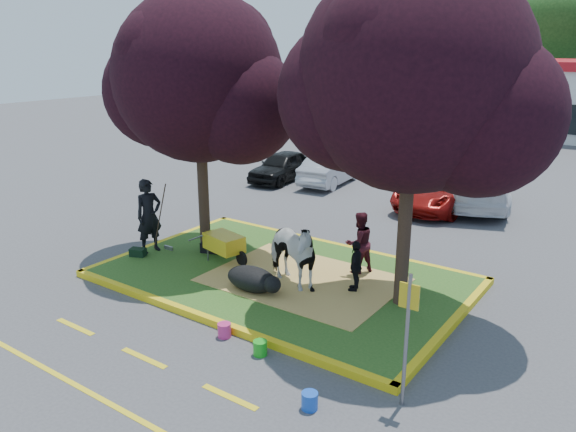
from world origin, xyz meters
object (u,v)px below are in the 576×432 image
Objects in this scene: handler at (149,216)px; bucket_green at (260,348)px; cow at (289,252)px; wheelbarrow at (224,243)px; calf at (252,279)px; car_black at (282,166)px; sign_post at (407,328)px; bucket_pink at (224,330)px; car_silver at (332,169)px; bucket_blue at (310,401)px.

handler is 5.85m from bucket_green.
wheelbarrow is at bearing 101.15° from cow.
calf is 0.36× the size of car_black.
cow is at bearing 146.15° from sign_post.
cow is 6.88× the size of bucket_green.
cow is 6.77× the size of bucket_pink.
cow is 1.03× the size of wheelbarrow.
calf is at bearing 105.73° from car_silver.
bucket_green is at bearing 153.17° from bucket_blue.
bucket_pink is 12.58m from car_silver.
bucket_green is (-2.68, -0.11, -1.19)m from sign_post.
sign_post is at bearing 39.27° from bucket_blue.
sign_post is 15.00m from car_black.
bucket_blue is (4.85, -3.59, -0.48)m from wheelbarrow.
wheelbarrow reaches higher than calf.
sign_post is 8.01× the size of bucket_green.
calf is at bearing 112.00° from bucket_pink.
handler reaches higher than bucket_green.
bucket_blue is (2.52, -0.92, -0.00)m from bucket_pink.
handler is 0.52× the size of car_silver.
bucket_green is (3.28, -2.80, -0.49)m from wheelbarrow.
calf is 2.46m from bucket_green.
handler is 6.94× the size of bucket_pink.
calf reaches higher than bucket_blue.
bucket_blue is at bearing -99.71° from handler.
calf is at bearing 132.03° from bucket_green.
car_silver is at bearing 86.94° from calf.
wheelbarrow is 6.69× the size of bucket_green.
bucket_pink is 2.68m from bucket_blue.
calf is 4.51× the size of bucket_blue.
calf is 0.65× the size of handler.
calf is 4.73m from sign_post.
bucket_green is at bearing -179.31° from sign_post.
sign_post reaches higher than bucket_pink.
sign_post is 0.59× the size of car_silver.
calf is at bearing -61.46° from car_black.
car_black is at bearing 97.64° from calf.
wheelbarrow is 6.06m from bucket_blue.
car_silver reaches higher than wheelbarrow.
car_black is at bearing 27.70° from handler.
bucket_green is at bearing -7.26° from bucket_pink.
cow is at bearing 93.97° from bucket_pink.
bucket_pink is at bearing 160.05° from bucket_blue.
calf is 4.14m from bucket_blue.
cow is 0.54× the size of car_black.
sign_post is (8.00, -2.11, 0.21)m from handler.
car_black is (-9.06, 11.91, 0.46)m from bucket_blue.
cow reaches higher than bucket_blue.
calf is 1.85m from bucket_pink.
sign_post is at bearing -0.10° from bucket_pink.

